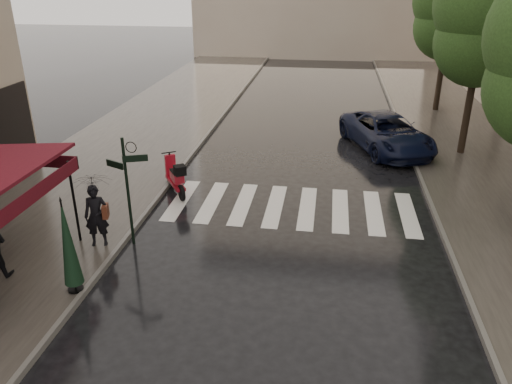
% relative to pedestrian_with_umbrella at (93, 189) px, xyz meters
% --- Properties ---
extents(ground, '(120.00, 120.00, 0.00)m').
position_rel_pedestrian_with_umbrella_xyz_m(ground, '(2.00, -2.62, -1.78)').
color(ground, black).
rests_on(ground, ground).
extents(sidewalk_near, '(6.00, 60.00, 0.12)m').
position_rel_pedestrian_with_umbrella_xyz_m(sidewalk_near, '(-2.50, 9.38, -1.72)').
color(sidewalk_near, '#38332D').
rests_on(sidewalk_near, ground).
extents(sidewalk_far, '(5.50, 60.00, 0.12)m').
position_rel_pedestrian_with_umbrella_xyz_m(sidewalk_far, '(12.25, 9.38, -1.72)').
color(sidewalk_far, '#38332D').
rests_on(sidewalk_far, ground).
extents(curb_near, '(0.12, 60.00, 0.16)m').
position_rel_pedestrian_with_umbrella_xyz_m(curb_near, '(0.55, 9.38, -1.70)').
color(curb_near, '#595651').
rests_on(curb_near, ground).
extents(curb_far, '(0.12, 60.00, 0.16)m').
position_rel_pedestrian_with_umbrella_xyz_m(curb_far, '(9.45, 9.38, -1.70)').
color(curb_far, '#595651').
rests_on(curb_far, ground).
extents(crosswalk, '(7.85, 3.20, 0.01)m').
position_rel_pedestrian_with_umbrella_xyz_m(crosswalk, '(4.97, 3.38, -1.77)').
color(crosswalk, silver).
rests_on(crosswalk, ground).
extents(signpost, '(1.17, 0.29, 3.10)m').
position_rel_pedestrian_with_umbrella_xyz_m(signpost, '(0.80, 0.38, 0.05)').
color(signpost, black).
rests_on(signpost, ground).
extents(tree_mid, '(3.80, 3.80, 8.34)m').
position_rel_pedestrian_with_umbrella_xyz_m(tree_mid, '(11.50, 9.38, 3.82)').
color(tree_mid, black).
rests_on(tree_mid, sidewalk_far).
extents(tree_far, '(3.80, 3.80, 8.16)m').
position_rel_pedestrian_with_umbrella_xyz_m(tree_far, '(11.70, 16.38, 3.68)').
color(tree_far, black).
rests_on(tree_far, sidewalk_far).
extents(pedestrian_with_umbrella, '(1.27, 1.28, 2.50)m').
position_rel_pedestrian_with_umbrella_xyz_m(pedestrian_with_umbrella, '(0.00, 0.00, 0.00)').
color(pedestrian_with_umbrella, black).
rests_on(pedestrian_with_umbrella, sidewalk_near).
extents(scooter, '(1.18, 1.69, 1.27)m').
position_rel_pedestrian_with_umbrella_xyz_m(scooter, '(0.99, 3.88, -1.19)').
color(scooter, black).
rests_on(scooter, ground).
extents(parked_car, '(4.19, 5.86, 1.48)m').
position_rel_pedestrian_with_umbrella_xyz_m(parked_car, '(8.47, 9.65, -1.04)').
color(parked_car, black).
rests_on(parked_car, ground).
extents(parasol_back, '(0.44, 0.44, 2.37)m').
position_rel_pedestrian_with_umbrella_xyz_m(parasol_back, '(0.35, -2.12, -0.38)').
color(parasol_back, black).
rests_on(parasol_back, sidewalk_near).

